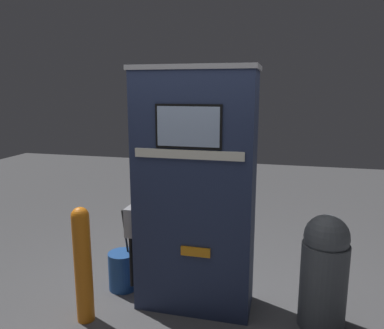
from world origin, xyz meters
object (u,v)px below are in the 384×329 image
object	(u,v)px
gas_pump	(195,192)
squeegee_bucket	(123,270)
safety_bollard	(83,262)
trash_bin	(324,271)

from	to	relation	value
gas_pump	squeegee_bucket	bearing A→B (deg)	173.33
safety_bollard	trash_bin	xyz separation A→B (m)	(1.95, 0.41, -0.04)
gas_pump	squeegee_bucket	size ratio (longest dim) A/B	2.56
squeegee_bucket	safety_bollard	bearing A→B (deg)	-99.51
gas_pump	squeegee_bucket	xyz separation A→B (m)	(-0.75, 0.09, -0.88)
safety_bollard	trash_bin	world-z (taller)	safety_bollard
gas_pump	trash_bin	bearing A→B (deg)	-3.26
safety_bollard	trash_bin	distance (m)	1.99
safety_bollard	squeegee_bucket	world-z (taller)	safety_bollard
safety_bollard	squeegee_bucket	bearing A→B (deg)	80.49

